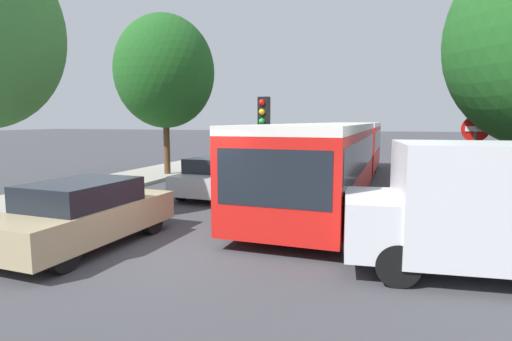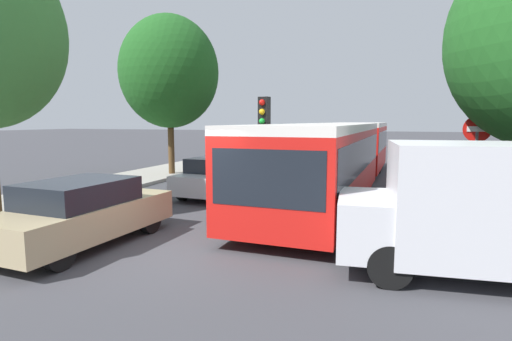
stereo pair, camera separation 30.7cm
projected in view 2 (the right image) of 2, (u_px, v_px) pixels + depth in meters
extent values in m
plane|color=#3D3D42|center=(179.00, 252.00, 8.23)|extent=(200.00, 200.00, 0.00)
cube|color=#9E998E|center=(213.00, 161.00, 25.95)|extent=(3.20, 42.88, 0.14)
cube|color=red|center=(319.00, 165.00, 12.15)|extent=(2.87, 9.80, 2.10)
cube|color=black|center=(320.00, 153.00, 12.11)|extent=(2.88, 9.41, 0.92)
cube|color=silver|center=(320.00, 127.00, 12.01)|extent=(2.87, 9.80, 0.20)
cube|color=red|center=(356.00, 147.00, 20.70)|extent=(2.79, 6.73, 2.10)
cube|color=black|center=(357.00, 140.00, 20.65)|extent=(2.80, 6.46, 0.92)
cube|color=silver|center=(357.00, 125.00, 20.56)|extent=(2.79, 6.73, 0.20)
cylinder|color=black|center=(345.00, 152.00, 17.14)|extent=(1.96, 1.08, 1.93)
cube|color=black|center=(267.00, 178.00, 7.65)|extent=(2.30, 0.16, 1.13)
cylinder|color=black|center=(338.00, 218.00, 8.98)|extent=(0.33, 1.03, 1.02)
cylinder|color=black|center=(248.00, 210.00, 9.76)|extent=(0.33, 1.03, 1.02)
cylinder|color=black|center=(366.00, 180.00, 14.75)|extent=(0.33, 1.03, 1.02)
cylinder|color=black|center=(308.00, 177.00, 15.53)|extent=(0.33, 1.03, 1.02)
cylinder|color=black|center=(378.00, 163.00, 20.41)|extent=(0.33, 1.03, 1.02)
cylinder|color=black|center=(335.00, 162.00, 21.19)|extent=(0.33, 1.03, 1.02)
cube|color=silver|center=(331.00, 135.00, 39.51)|extent=(2.76, 11.20, 1.94)
cube|color=black|center=(331.00, 132.00, 39.47)|extent=(2.76, 10.65, 0.81)
cube|color=#234C93|center=(331.00, 125.00, 39.38)|extent=(2.76, 11.20, 0.19)
cylinder|color=black|center=(327.00, 141.00, 43.38)|extent=(0.32, 0.98, 0.97)
cylinder|color=black|center=(347.00, 141.00, 42.65)|extent=(0.32, 0.98, 0.97)
cylinder|color=black|center=(313.00, 145.00, 36.87)|extent=(0.32, 0.98, 0.97)
cylinder|color=black|center=(336.00, 145.00, 36.14)|extent=(0.32, 0.98, 0.97)
cube|color=tan|center=(83.00, 218.00, 8.60)|extent=(1.95, 4.20, 0.67)
cube|color=black|center=(78.00, 192.00, 8.44)|extent=(1.71, 2.24, 0.51)
cylinder|color=black|center=(102.00, 215.00, 10.12)|extent=(0.25, 0.64, 0.63)
cylinder|color=black|center=(150.00, 220.00, 9.57)|extent=(0.25, 0.64, 0.63)
cylinder|color=black|center=(2.00, 244.00, 7.70)|extent=(0.25, 0.64, 0.63)
cylinder|color=black|center=(58.00, 254.00, 7.15)|extent=(0.25, 0.64, 0.63)
cube|color=#B7BABF|center=(219.00, 180.00, 14.42)|extent=(1.90, 4.09, 0.65)
cube|color=black|center=(217.00, 164.00, 14.26)|extent=(1.67, 2.18, 0.50)
cylinder|color=black|center=(218.00, 181.00, 15.89)|extent=(0.24, 0.62, 0.61)
cylinder|color=black|center=(251.00, 183.00, 15.36)|extent=(0.24, 0.62, 0.61)
cylinder|color=black|center=(183.00, 191.00, 13.54)|extent=(0.24, 0.62, 0.61)
cylinder|color=black|center=(220.00, 194.00, 13.00)|extent=(0.24, 0.62, 0.61)
cube|color=#47474C|center=(267.00, 164.00, 19.69)|extent=(1.86, 4.00, 0.63)
cube|color=black|center=(266.00, 153.00, 19.54)|extent=(1.63, 2.13, 0.49)
cylinder|color=black|center=(263.00, 166.00, 21.14)|extent=(0.24, 0.61, 0.60)
cylinder|color=black|center=(288.00, 167.00, 20.61)|extent=(0.24, 0.61, 0.60)
cylinder|color=black|center=(244.00, 172.00, 18.83)|extent=(0.24, 0.61, 0.60)
cylinder|color=black|center=(272.00, 173.00, 18.31)|extent=(0.24, 0.61, 0.60)
cube|color=navy|center=(294.00, 153.00, 25.89)|extent=(2.03, 4.37, 0.69)
cube|color=black|center=(294.00, 144.00, 25.72)|extent=(1.78, 2.33, 0.53)
cylinder|color=black|center=(289.00, 155.00, 27.47)|extent=(0.26, 0.66, 0.65)
cylinder|color=black|center=(311.00, 156.00, 26.90)|extent=(0.26, 0.66, 0.65)
cylinder|color=black|center=(276.00, 159.00, 24.95)|extent=(0.26, 0.66, 0.65)
cylinder|color=black|center=(299.00, 160.00, 24.38)|extent=(0.26, 0.66, 0.65)
cube|color=silver|center=(364.00, 223.00, 7.26)|extent=(1.09, 1.98, 1.00)
cylinder|color=black|center=(390.00, 266.00, 6.42)|extent=(0.74, 0.31, 0.72)
cylinder|color=black|center=(382.00, 237.00, 8.04)|extent=(0.74, 0.31, 0.72)
cylinder|color=#56595E|center=(264.00, 153.00, 12.22)|extent=(0.12, 0.12, 3.40)
cube|color=black|center=(264.00, 112.00, 12.06)|extent=(0.35, 0.29, 0.90)
sphere|color=red|center=(262.00, 102.00, 11.90)|extent=(0.18, 0.18, 0.18)
sphere|color=#EAAD14|center=(262.00, 112.00, 11.93)|extent=(0.18, 0.18, 0.18)
sphere|color=green|center=(262.00, 121.00, 11.97)|extent=(0.18, 0.18, 0.18)
cylinder|color=#56595E|center=(474.00, 177.00, 10.61)|extent=(0.08, 0.08, 2.40)
cylinder|color=red|center=(477.00, 129.00, 10.45)|extent=(0.70, 0.03, 0.70)
cube|color=white|center=(478.00, 129.00, 10.43)|extent=(0.50, 0.04, 0.14)
cylinder|color=#51381E|center=(171.00, 145.00, 19.27)|extent=(0.30, 0.30, 3.00)
ellipsoid|color=#1E561E|center=(169.00, 72.00, 18.84)|extent=(4.65, 4.65, 5.27)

